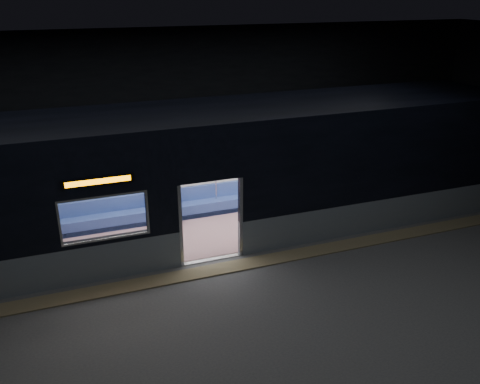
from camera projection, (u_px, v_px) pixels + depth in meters
station_floor at (226, 282)px, 11.39m from camera, size 24.00×14.00×0.01m
station_envelope at (224, 122)px, 10.01m from camera, size 24.00×14.00×5.00m
tactile_strip at (218, 269)px, 11.86m from camera, size 22.80×0.50×0.03m
metro_car at (193, 169)px, 12.90m from camera, size 18.00×3.04×3.35m
passenger at (166, 194)px, 13.99m from camera, size 0.43×0.74×1.44m
handbag at (170, 202)px, 13.84m from camera, size 0.31×0.26×0.15m
transit_map at (202, 164)px, 14.38m from camera, size 0.99×0.03×0.64m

